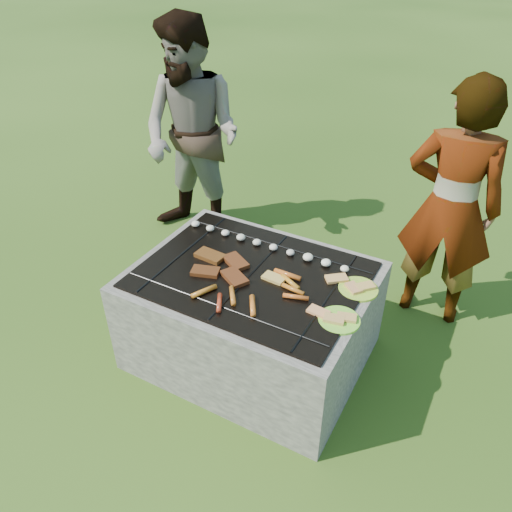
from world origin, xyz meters
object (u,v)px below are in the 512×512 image
at_px(cook, 451,208).
at_px(bystander, 192,136).
at_px(plate_near, 339,320).
at_px(plate_far, 358,289).
at_px(fire_pit, 252,318).

distance_m(cook, bystander, 1.93).
relative_size(plate_near, bystander, 0.13).
bearing_deg(bystander, plate_near, -31.94).
bearing_deg(plate_far, cook, 70.19).
distance_m(fire_pit, plate_far, 0.67).
xyz_separation_m(plate_far, cook, (0.28, 0.78, 0.18)).
bearing_deg(cook, fire_pit, 44.76).
bearing_deg(plate_near, cook, 75.09).
xyz_separation_m(fire_pit, bystander, (-1.08, 1.02, 0.58)).
height_order(fire_pit, cook, cook).
bearing_deg(plate_near, plate_far, 89.78).
bearing_deg(plate_far, fire_pit, -164.16).
xyz_separation_m(fire_pit, cook, (0.84, 0.94, 0.51)).
xyz_separation_m(plate_far, bystander, (-1.64, 0.86, 0.25)).
xyz_separation_m(cook, bystander, (-1.93, 0.07, 0.07)).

